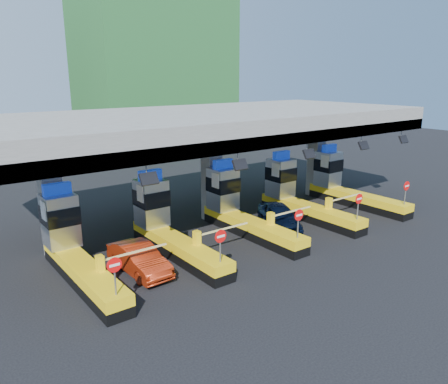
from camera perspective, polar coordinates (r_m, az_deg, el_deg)
ground at (r=26.52m, az=2.22°, el=-5.18°), size 120.00×120.00×0.00m
toll_canopy at (r=27.33m, az=-1.52°, el=8.67°), size 28.00×12.09×7.00m
toll_lane_far_left at (r=21.74m, az=-19.20°, el=-6.75°), size 4.43×8.00×4.16m
toll_lane_left at (r=23.59m, az=-7.63°, el=-4.31°), size 4.43×8.00×4.16m
toll_lane_center at (r=26.28m, az=1.87°, el=-2.15°), size 4.43×8.00×4.16m
toll_lane_right at (r=29.57m, az=9.41°, el=-0.39°), size 4.43×8.00×4.16m
toll_lane_far_right at (r=33.29m, az=15.35°, el=1.00°), size 4.43×8.00×4.16m
bg_building_scaffold at (r=58.47m, az=-9.21°, el=19.60°), size 18.00×12.00×28.00m
van at (r=27.07m, az=7.22°, el=-3.18°), size 3.46×4.75×1.50m
red_car at (r=21.40m, az=-11.04°, el=-8.57°), size 1.58×4.21×1.38m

